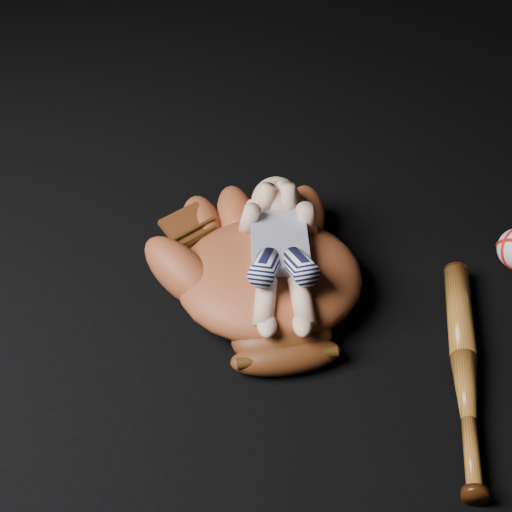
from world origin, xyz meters
name	(u,v)px	position (x,y,z in m)	size (l,w,h in m)	color
baseball_glove	(269,270)	(-0.05, 0.03, 0.08)	(0.43, 0.50, 0.16)	maroon
newborn_baby	(281,250)	(-0.03, 0.03, 0.13)	(0.17, 0.37, 0.15)	#D5A389
baseball_bat	(464,370)	(0.31, -0.11, 0.02)	(0.05, 0.50, 0.05)	brown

